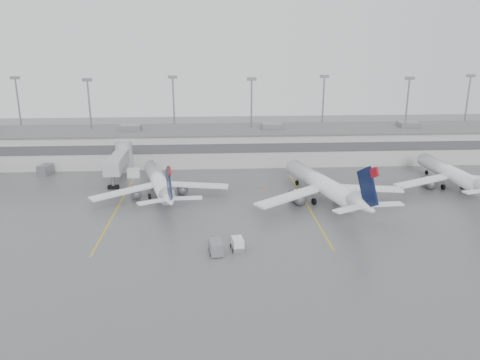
{
  "coord_description": "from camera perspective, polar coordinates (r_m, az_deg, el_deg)",
  "views": [
    {
      "loc": [
        0.1,
        -57.31,
        29.44
      ],
      "look_at": [
        4.97,
        24.0,
        5.0
      ],
      "focal_mm": 35.0,
      "sensor_mm": 36.0,
      "label": 1
    }
  ],
  "objects": [
    {
      "name": "ground",
      "position": [
        64.43,
        -3.19,
        -10.52
      ],
      "size": [
        260.0,
        260.0,
        0.0
      ],
      "primitive_type": "plane",
      "color": "#4C4C4F",
      "rests_on": "ground"
    },
    {
      "name": "terminal",
      "position": [
        118.02,
        -3.41,
        4.31
      ],
      "size": [
        152.0,
        17.0,
        9.45
      ],
      "color": "#B0B0AB",
      "rests_on": "ground"
    },
    {
      "name": "light_masts",
      "position": [
        122.3,
        -3.48,
        8.49
      ],
      "size": [
        142.4,
        8.0,
        20.6
      ],
      "color": "gray",
      "rests_on": "ground"
    },
    {
      "name": "jet_bridge_right",
      "position": [
        108.13,
        -14.32,
        2.5
      ],
      "size": [
        4.0,
        17.2,
        7.0
      ],
      "color": "#9C9FA1",
      "rests_on": "ground"
    },
    {
      "name": "stand_markings",
      "position": [
        86.47,
        -3.29,
        -3.23
      ],
      "size": [
        105.25,
        40.0,
        0.01
      ],
      "color": "gold",
      "rests_on": "ground"
    },
    {
      "name": "jet_mid_left",
      "position": [
        91.89,
        -9.81,
        -0.27
      ],
      "size": [
        25.89,
        29.38,
        9.68
      ],
      "rotation": [
        0.0,
        0.0,
        0.25
      ],
      "color": "white",
      "rests_on": "ground"
    },
    {
      "name": "jet_mid_right",
      "position": [
        88.88,
        10.24,
        -0.61
      ],
      "size": [
        29.03,
        32.99,
        10.92
      ],
      "rotation": [
        0.0,
        0.0,
        0.27
      ],
      "color": "white",
      "rests_on": "ground"
    },
    {
      "name": "jet_far_right",
      "position": [
        105.29,
        24.55,
        0.67
      ],
      "size": [
        27.37,
        30.73,
        9.94
      ],
      "rotation": [
        0.0,
        0.0,
        0.05
      ],
      "color": "white",
      "rests_on": "ground"
    },
    {
      "name": "baggage_tug",
      "position": [
        68.86,
        -0.29,
        -7.96
      ],
      "size": [
        2.16,
        3.03,
        1.82
      ],
      "rotation": [
        0.0,
        0.0,
        0.13
      ],
      "color": "white",
      "rests_on": "ground"
    },
    {
      "name": "baggage_cart",
      "position": [
        67.56,
        -2.97,
        -8.2
      ],
      "size": [
        2.13,
        3.25,
        1.96
      ],
      "rotation": [
        0.0,
        0.0,
        0.13
      ],
      "color": "slate",
      "rests_on": "ground"
    },
    {
      "name": "gse_uld_b",
      "position": [
        107.09,
        -12.84,
        0.86
      ],
      "size": [
        2.86,
        2.0,
        1.95
      ],
      "primitive_type": "cube",
      "rotation": [
        0.0,
        0.0,
        0.06
      ],
      "color": "white",
      "rests_on": "ground"
    },
    {
      "name": "gse_uld_c",
      "position": [
        105.61,
        8.21,
        0.8
      ],
      "size": [
        2.58,
        1.99,
        1.63
      ],
      "primitive_type": "cube",
      "rotation": [
        0.0,
        0.0,
        0.21
      ],
      "color": "white",
      "rests_on": "ground"
    },
    {
      "name": "gse_loader",
      "position": [
        115.22,
        -22.65,
        1.16
      ],
      "size": [
        2.98,
        4.0,
        2.25
      ],
      "primitive_type": "cube",
      "rotation": [
        0.0,
        0.0,
        -0.22
      ],
      "color": "slate",
      "rests_on": "ground"
    },
    {
      "name": "cone_b",
      "position": [
        100.03,
        -14.94,
        -0.81
      ],
      "size": [
        0.38,
        0.38,
        0.61
      ],
      "primitive_type": "cone",
      "color": "orange",
      "rests_on": "ground"
    },
    {
      "name": "cone_c",
      "position": [
        95.99,
        2.75,
        -0.97
      ],
      "size": [
        0.41,
        0.41,
        0.65
      ],
      "primitive_type": "cone",
      "color": "orange",
      "rests_on": "ground"
    },
    {
      "name": "cone_d",
      "position": [
        110.14,
        27.17,
        -0.51
      ],
      "size": [
        0.43,
        0.43,
        0.68
      ],
      "primitive_type": "cone",
      "color": "orange",
      "rests_on": "ground"
    }
  ]
}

